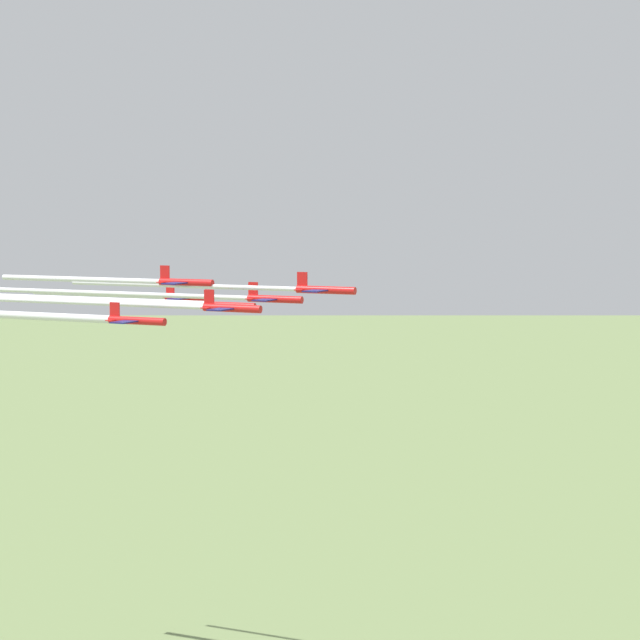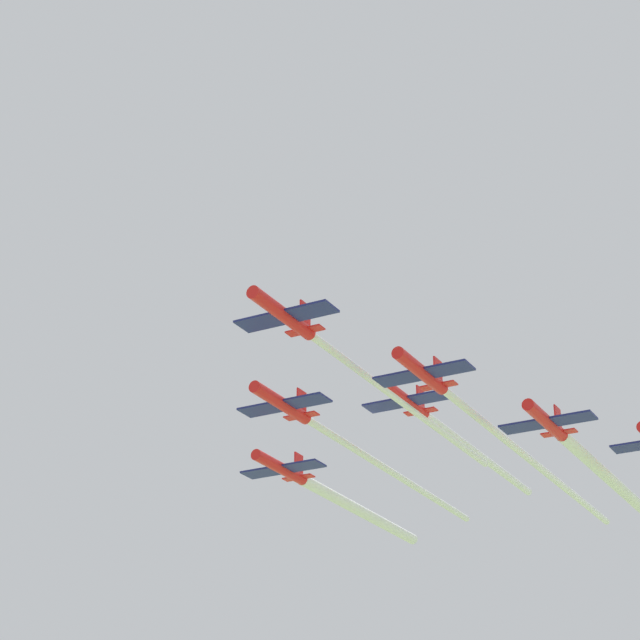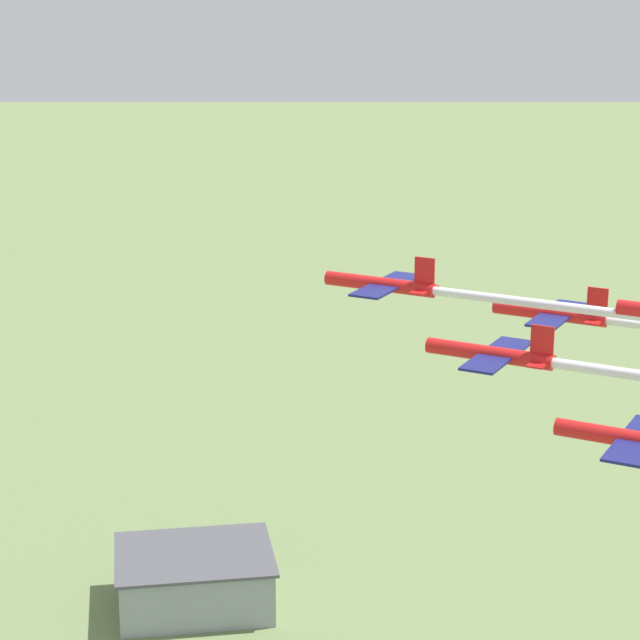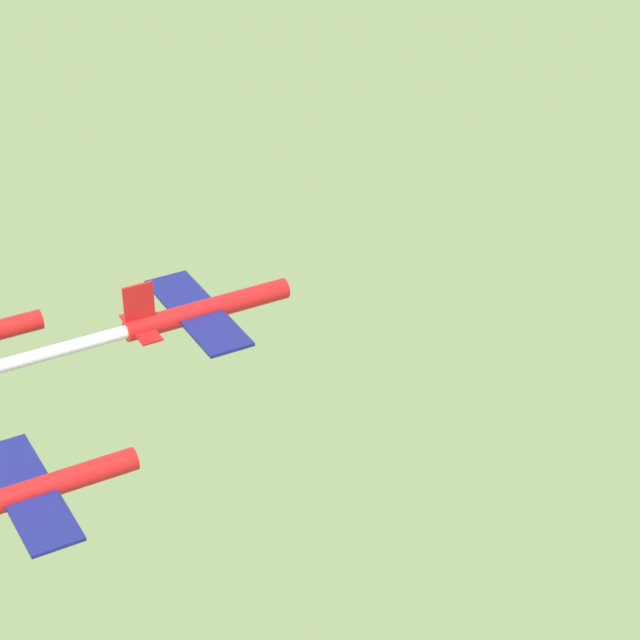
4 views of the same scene
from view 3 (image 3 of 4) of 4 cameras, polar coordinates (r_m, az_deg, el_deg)
hangar at (r=208.55m, az=-5.75°, el=-11.69°), size 25.59×19.82×9.27m
jet_0 at (r=104.23m, az=2.94°, el=1.65°), size 9.08×8.94×3.31m
jet_1 at (r=93.74m, az=7.96°, el=-1.54°), size 9.08×8.94×3.31m
jet_2 at (r=107.29m, az=10.65°, el=0.30°), size 9.08×8.94×3.31m
jet_3 at (r=84.40m, az=14.19°, el=-5.29°), size 9.08×8.94×3.31m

